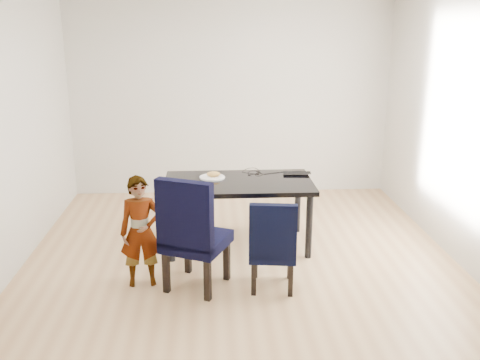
{
  "coord_description": "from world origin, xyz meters",
  "views": [
    {
      "loc": [
        -0.3,
        -5.04,
        2.4
      ],
      "look_at": [
        0.0,
        0.2,
        0.85
      ],
      "focal_mm": 40.0,
      "sensor_mm": 36.0,
      "label": 1
    }
  ],
  "objects": [
    {
      "name": "cable_tangle",
      "position": [
        0.2,
        0.76,
        0.75
      ],
      "size": [
        0.21,
        0.21,
        0.01
      ],
      "primitive_type": "torus",
      "rotation": [
        0.0,
        0.0,
        -0.34
      ],
      "color": "black",
      "rests_on": "dining_table"
    },
    {
      "name": "wall_right",
      "position": [
        2.25,
        0.0,
        1.35
      ],
      "size": [
        0.01,
        5.0,
        2.7
      ],
      "primitive_type": "cube",
      "color": "white",
      "rests_on": "ground"
    },
    {
      "name": "chair_left",
      "position": [
        -0.44,
        -0.43,
        0.55
      ],
      "size": [
        0.71,
        0.72,
        1.1
      ],
      "primitive_type": "cube",
      "rotation": [
        0.0,
        0.0,
        -0.43
      ],
      "color": "black",
      "rests_on": "floor"
    },
    {
      "name": "dining_table",
      "position": [
        0.0,
        0.5,
        0.38
      ],
      "size": [
        1.6,
        0.9,
        0.75
      ],
      "primitive_type": "cube",
      "color": "black",
      "rests_on": "floor"
    },
    {
      "name": "child",
      "position": [
        -0.96,
        -0.37,
        0.53
      ],
      "size": [
        0.42,
        0.31,
        1.06
      ],
      "primitive_type": "imported",
      "rotation": [
        0.0,
        0.0,
        0.14
      ],
      "color": "#F03E14",
      "rests_on": "floor"
    },
    {
      "name": "sandwich",
      "position": [
        -0.27,
        0.63,
        0.8
      ],
      "size": [
        0.16,
        0.11,
        0.06
      ],
      "primitive_type": "ellipsoid",
      "rotation": [
        0.0,
        0.0,
        -0.26
      ],
      "color": "gold",
      "rests_on": "plate"
    },
    {
      "name": "floor",
      "position": [
        0.0,
        0.0,
        -0.01
      ],
      "size": [
        4.5,
        5.0,
        0.01
      ],
      "primitive_type": "cube",
      "color": "tan",
      "rests_on": "ground"
    },
    {
      "name": "plate",
      "position": [
        -0.28,
        0.63,
        0.76
      ],
      "size": [
        0.33,
        0.33,
        0.02
      ],
      "primitive_type": "cylinder",
      "rotation": [
        0.0,
        0.0,
        0.18
      ],
      "color": "silver",
      "rests_on": "dining_table"
    },
    {
      "name": "wall_front",
      "position": [
        0.0,
        -2.5,
        1.35
      ],
      "size": [
        4.5,
        0.01,
        2.7
      ],
      "primitive_type": "cube",
      "color": "silver",
      "rests_on": "ground"
    },
    {
      "name": "wall_left",
      "position": [
        -2.25,
        0.0,
        1.35
      ],
      "size": [
        0.01,
        5.0,
        2.7
      ],
      "primitive_type": "cube",
      "color": "silver",
      "rests_on": "ground"
    },
    {
      "name": "chair_right",
      "position": [
        0.26,
        -0.49,
        0.44
      ],
      "size": [
        0.47,
        0.49,
        0.88
      ],
      "primitive_type": "cube",
      "rotation": [
        0.0,
        0.0,
        -0.13
      ],
      "color": "black",
      "rests_on": "floor"
    },
    {
      "name": "wall_back",
      "position": [
        0.0,
        2.5,
        1.35
      ],
      "size": [
        4.5,
        0.01,
        2.7
      ],
      "primitive_type": "cube",
      "color": "silver",
      "rests_on": "ground"
    },
    {
      "name": "laptop",
      "position": [
        0.68,
        0.77,
        0.76
      ],
      "size": [
        0.33,
        0.22,
        0.02
      ],
      "primitive_type": "imported",
      "rotation": [
        0.0,
        0.0,
        3.06
      ],
      "color": "black",
      "rests_on": "dining_table"
    }
  ]
}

